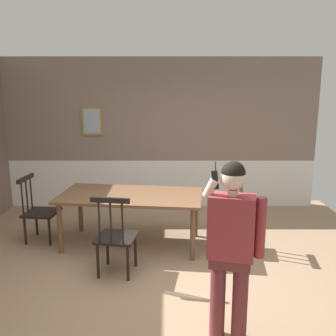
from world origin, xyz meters
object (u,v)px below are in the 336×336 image
at_px(person_figure, 231,241).
at_px(chair_near_window, 38,211).
at_px(chair_by_doorway, 115,236).
at_px(dining_table, 130,199).
at_px(chair_at_table_head, 228,219).

bearing_deg(person_figure, chair_near_window, -28.86).
relative_size(chair_near_window, chair_by_doorway, 0.95).
height_order(dining_table, chair_by_doorway, chair_by_doorway).
bearing_deg(chair_by_doorway, chair_near_window, 149.63).
relative_size(dining_table, chair_near_window, 2.17).
bearing_deg(chair_near_window, chair_by_doorway, 57.08).
height_order(chair_at_table_head, person_figure, person_figure).
bearing_deg(chair_near_window, person_figure, 53.92).
xyz_separation_m(dining_table, person_figure, (1.09, -2.12, 0.27)).
xyz_separation_m(chair_near_window, chair_at_table_head, (2.79, -0.33, -0.02)).
distance_m(dining_table, chair_at_table_head, 1.42).
relative_size(chair_by_doorway, person_figure, 0.62).
bearing_deg(dining_table, chair_at_table_head, -6.71).
bearing_deg(dining_table, person_figure, -62.76).
height_order(chair_near_window, person_figure, person_figure).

